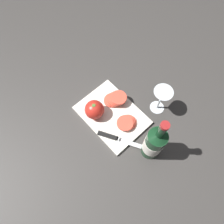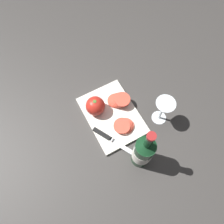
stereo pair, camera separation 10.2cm
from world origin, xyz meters
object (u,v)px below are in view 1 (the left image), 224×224
(tomato_slice_stack_near, at_px, (127,123))
(whole_tomato, at_px, (94,110))
(knife, at_px, (114,138))
(tomato_slice_stack_far, at_px, (115,99))
(wine_glass, at_px, (162,97))
(wine_bottle, at_px, (154,144))

(tomato_slice_stack_near, bearing_deg, whole_tomato, 28.42)
(knife, height_order, tomato_slice_stack_far, tomato_slice_stack_far)
(wine_glass, relative_size, knife, 0.63)
(wine_glass, relative_size, tomato_slice_stack_near, 1.66)
(wine_bottle, distance_m, wine_glass, 0.23)
(wine_glass, height_order, whole_tomato, wine_glass)
(whole_tomato, distance_m, tomato_slice_stack_far, 0.12)
(wine_glass, bearing_deg, knife, 85.10)
(tomato_slice_stack_far, bearing_deg, wine_bottle, 169.39)
(whole_tomato, bearing_deg, tomato_slice_stack_far, -97.32)
(wine_glass, relative_size, tomato_slice_stack_far, 1.53)
(wine_glass, xyz_separation_m, whole_tomato, (0.18, 0.25, -0.05))
(wine_bottle, relative_size, whole_tomato, 3.54)
(wine_bottle, distance_m, whole_tomato, 0.31)
(whole_tomato, distance_m, knife, 0.16)
(wine_bottle, bearing_deg, wine_glass, -56.40)
(wine_glass, bearing_deg, tomato_slice_stack_near, 78.31)
(wine_glass, height_order, knife, wine_glass)
(knife, distance_m, tomato_slice_stack_near, 0.09)
(knife, bearing_deg, tomato_slice_stack_far, 106.96)
(wine_bottle, xyz_separation_m, tomato_slice_stack_far, (0.29, -0.05, -0.08))
(wine_bottle, relative_size, tomato_slice_stack_far, 3.20)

